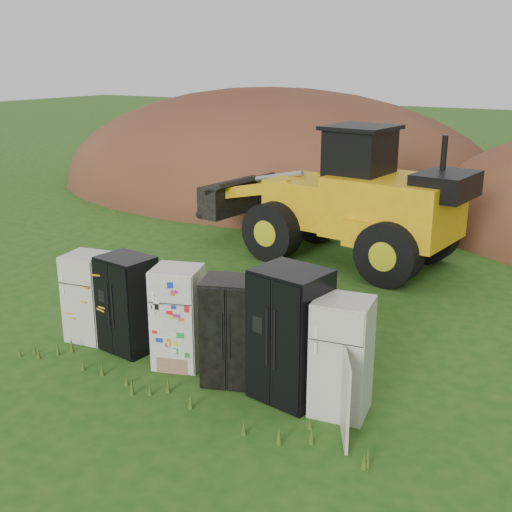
{
  "coord_description": "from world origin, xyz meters",
  "views": [
    {
      "loc": [
        5.4,
        -7.45,
        4.76
      ],
      "look_at": [
        -0.32,
        2.0,
        1.36
      ],
      "focal_mm": 45.0,
      "sensor_mm": 36.0,
      "label": 1
    }
  ],
  "objects_px": {
    "fridge_open_door": "(342,357)",
    "fridge_black_side": "(128,304)",
    "wheel_loader": "(328,192)",
    "fridge_sticker": "(178,317)",
    "fridge_leftmost": "(89,297)",
    "fridge_dark_mid": "(231,331)",
    "fridge_black_right": "(290,335)"
  },
  "relations": [
    {
      "from": "fridge_leftmost",
      "to": "fridge_open_door",
      "type": "xyz_separation_m",
      "value": [
        4.79,
        0.01,
        0.06
      ]
    },
    {
      "from": "fridge_black_side",
      "to": "wheel_loader",
      "type": "height_order",
      "value": "wheel_loader"
    },
    {
      "from": "fridge_dark_mid",
      "to": "fridge_black_right",
      "type": "distance_m",
      "value": 1.0
    },
    {
      "from": "fridge_leftmost",
      "to": "fridge_black_right",
      "type": "bearing_deg",
      "value": -10.07
    },
    {
      "from": "fridge_leftmost",
      "to": "wheel_loader",
      "type": "relative_size",
      "value": 0.23
    },
    {
      "from": "fridge_black_right",
      "to": "fridge_sticker",
      "type": "bearing_deg",
      "value": -170.86
    },
    {
      "from": "fridge_black_right",
      "to": "fridge_open_door",
      "type": "xyz_separation_m",
      "value": [
        0.81,
        -0.01,
        -0.14
      ]
    },
    {
      "from": "fridge_open_door",
      "to": "fridge_black_side",
      "type": "bearing_deg",
      "value": 170.6
    },
    {
      "from": "fridge_dark_mid",
      "to": "wheel_loader",
      "type": "relative_size",
      "value": 0.24
    },
    {
      "from": "fridge_dark_mid",
      "to": "wheel_loader",
      "type": "height_order",
      "value": "wheel_loader"
    },
    {
      "from": "fridge_black_side",
      "to": "fridge_open_door",
      "type": "relative_size",
      "value": 0.98
    },
    {
      "from": "fridge_sticker",
      "to": "fridge_dark_mid",
      "type": "relative_size",
      "value": 1.0
    },
    {
      "from": "fridge_leftmost",
      "to": "fridge_open_door",
      "type": "distance_m",
      "value": 4.79
    },
    {
      "from": "fridge_dark_mid",
      "to": "fridge_black_right",
      "type": "height_order",
      "value": "fridge_black_right"
    },
    {
      "from": "fridge_sticker",
      "to": "fridge_black_right",
      "type": "height_order",
      "value": "fridge_black_right"
    },
    {
      "from": "fridge_sticker",
      "to": "fridge_dark_mid",
      "type": "height_order",
      "value": "fridge_dark_mid"
    },
    {
      "from": "fridge_leftmost",
      "to": "fridge_black_side",
      "type": "bearing_deg",
      "value": -8.71
    },
    {
      "from": "fridge_leftmost",
      "to": "fridge_dark_mid",
      "type": "distance_m",
      "value": 2.99
    },
    {
      "from": "fridge_leftmost",
      "to": "wheel_loader",
      "type": "xyz_separation_m",
      "value": [
        1.42,
        6.7,
        0.87
      ]
    },
    {
      "from": "fridge_black_side",
      "to": "fridge_dark_mid",
      "type": "xyz_separation_m",
      "value": [
        2.11,
        -0.04,
        0.0
      ]
    },
    {
      "from": "fridge_sticker",
      "to": "wheel_loader",
      "type": "bearing_deg",
      "value": 75.9
    },
    {
      "from": "wheel_loader",
      "to": "fridge_black_side",
      "type": "bearing_deg",
      "value": -88.51
    },
    {
      "from": "fridge_sticker",
      "to": "fridge_open_door",
      "type": "distance_m",
      "value": 2.82
    },
    {
      "from": "fridge_leftmost",
      "to": "fridge_sticker",
      "type": "xyz_separation_m",
      "value": [
        1.97,
        -0.0,
        0.04
      ]
    },
    {
      "from": "wheel_loader",
      "to": "fridge_sticker",
      "type": "bearing_deg",
      "value": -79.26
    },
    {
      "from": "fridge_open_door",
      "to": "wheel_loader",
      "type": "height_order",
      "value": "wheel_loader"
    },
    {
      "from": "fridge_black_side",
      "to": "fridge_open_door",
      "type": "height_order",
      "value": "fridge_open_door"
    },
    {
      "from": "fridge_black_side",
      "to": "fridge_sticker",
      "type": "height_order",
      "value": "fridge_sticker"
    },
    {
      "from": "fridge_sticker",
      "to": "fridge_open_door",
      "type": "bearing_deg",
      "value": -18.55
    },
    {
      "from": "fridge_black_side",
      "to": "wheel_loader",
      "type": "distance_m",
      "value": 6.75
    },
    {
      "from": "fridge_black_side",
      "to": "fridge_leftmost",
      "type": "bearing_deg",
      "value": -172.09
    },
    {
      "from": "fridge_leftmost",
      "to": "fridge_sticker",
      "type": "height_order",
      "value": "fridge_sticker"
    }
  ]
}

